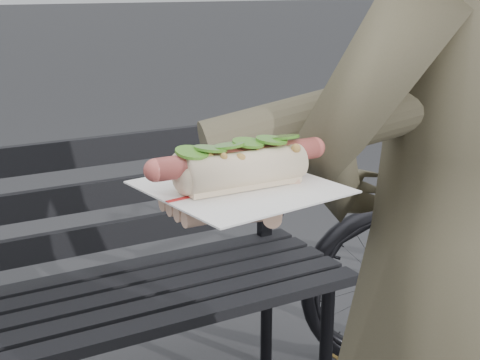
# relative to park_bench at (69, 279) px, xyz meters

# --- Properties ---
(park_bench) EXTENTS (1.50, 0.44, 0.88)m
(park_bench) POSITION_rel_park_bench_xyz_m (0.00, 0.00, 0.00)
(park_bench) COLOR black
(park_bench) RESTS_ON ground
(person) EXTENTS (0.65, 0.47, 1.67)m
(person) POSITION_rel_park_bench_xyz_m (0.36, -0.96, 0.31)
(person) COLOR brown
(person) RESTS_ON ground
(held_hotdog) EXTENTS (0.63, 0.30, 0.20)m
(held_hotdog) POSITION_rel_park_bench_xyz_m (0.15, -0.97, 0.59)
(held_hotdog) COLOR brown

